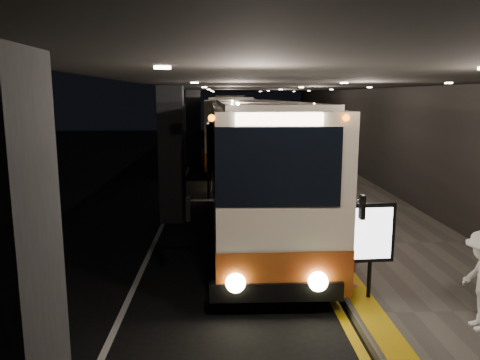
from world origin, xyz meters
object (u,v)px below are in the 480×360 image
object	(u,v)px
passenger_boarding	(351,244)
coach_third	(233,120)
coach_second	(235,133)
info_sign	(372,234)
stanchion_post	(337,247)
coach_main	(254,171)

from	to	relation	value
passenger_boarding	coach_third	bearing A→B (deg)	-4.68
coach_second	passenger_boarding	distance (m)	19.38
coach_third	info_sign	bearing A→B (deg)	-83.13
coach_third	info_sign	world-z (taller)	coach_third
coach_second	info_sign	distance (m)	20.06
coach_third	info_sign	size ratio (longest dim) A/B	6.66
stanchion_post	passenger_boarding	bearing A→B (deg)	-86.99
coach_third	stanchion_post	distance (m)	33.00
coach_third	coach_second	bearing A→B (deg)	-87.05
coach_second	passenger_boarding	size ratio (longest dim) A/B	7.01
coach_main	coach_second	xyz separation A→B (m)	(-0.19, 14.51, 0.03)
passenger_boarding	coach_second	bearing A→B (deg)	-1.93
coach_main	stanchion_post	distance (m)	4.31
coach_second	coach_third	bearing A→B (deg)	92.55
coach_main	passenger_boarding	xyz separation A→B (m)	(1.70, -4.76, -0.79)
info_sign	coach_third	bearing A→B (deg)	89.19
coach_second	stanchion_post	xyz separation A→B (m)	(1.83, -18.32, -1.20)
coach_main	stanchion_post	xyz separation A→B (m)	(1.65, -3.81, -1.17)
info_sign	coach_main	bearing A→B (deg)	105.32
coach_third	passenger_boarding	size ratio (longest dim) A/B	7.17
coach_second	coach_third	size ratio (longest dim) A/B	0.98
coach_main	passenger_boarding	bearing A→B (deg)	-71.85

